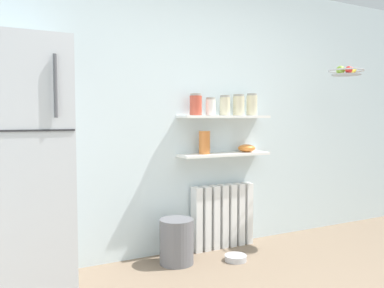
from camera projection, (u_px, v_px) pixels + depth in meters
The scene contains 15 objects.
back_wall at pixel (186, 115), 3.77m from camera, with size 7.04×0.10×2.60m, color silver.
refrigerator at pixel (16, 170), 2.75m from camera, with size 0.69×0.72×1.81m.
radiator at pixel (223, 216), 3.87m from camera, with size 0.65×0.12×0.62m.
wall_shelf_lower at pixel (225, 154), 3.81m from camera, with size 0.93×0.22×0.03m, color white.
wall_shelf_upper at pixel (225, 117), 3.78m from camera, with size 0.93×0.22×0.03m, color white.
storage_jar_0 at pixel (196, 105), 3.63m from camera, with size 0.11×0.11×0.20m.
storage_jar_1 at pixel (211, 107), 3.71m from camera, with size 0.09×0.09×0.17m.
storage_jar_2 at pixel (225, 106), 3.78m from camera, with size 0.10×0.10×0.19m.
storage_jar_3 at pixel (239, 105), 3.85m from camera, with size 0.11×0.11×0.21m.
storage_jar_4 at pixel (252, 105), 3.92m from camera, with size 0.11×0.11×0.22m.
vase at pixel (204, 143), 3.70m from camera, with size 0.11×0.11×0.22m, color #CC7033.
shelf_bowl at pixel (247, 148), 3.92m from camera, with size 0.17×0.17×0.08m, color orange.
trash_bin at pixel (177, 241), 3.44m from camera, with size 0.30×0.30×0.39m, color slate.
pet_food_bowl at pixel (236, 258), 3.51m from camera, with size 0.20×0.20×0.05m, color #B7B7BC.
hanging_fruit_basket at pixel (347, 71), 3.89m from camera, with size 0.34×0.34×0.10m.
Camera 1 is at (-1.69, -1.33, 1.26)m, focal length 37.00 mm.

